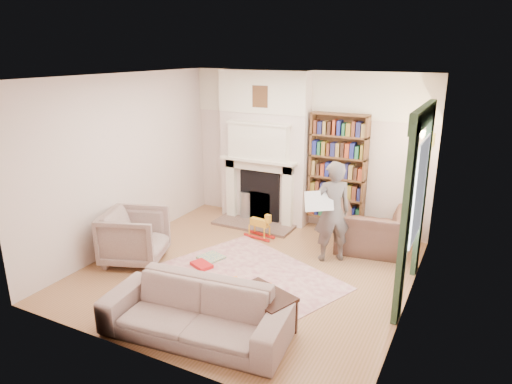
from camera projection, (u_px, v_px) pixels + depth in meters
The scene contains 25 objects.
floor at pixel (248, 270), 6.79m from camera, with size 4.50×4.50×0.00m, color olive.
ceiling at pixel (247, 77), 5.95m from camera, with size 4.50×4.50×0.00m, color white.
wall_back at pixel (306, 150), 8.28m from camera, with size 4.50×4.50×0.00m, color beige.
wall_front at pixel (140, 235), 4.46m from camera, with size 4.50×4.50×0.00m, color beige.
wall_left at pixel (125, 162), 7.35m from camera, with size 4.50×4.50×0.00m, color beige.
wall_right at pixel (416, 203), 5.39m from camera, with size 4.50×4.50×0.00m, color beige.
fireplace at pixel (264, 149), 8.44m from camera, with size 1.70×0.58×2.80m.
bookcase at pixel (338, 167), 7.96m from camera, with size 1.00×0.24×1.85m, color brown.
window at pixel (420, 190), 5.73m from camera, with size 0.02×0.90×1.30m, color silver.
curtain_left at pixel (405, 227), 5.22m from camera, with size 0.07×0.32×2.40m, color #2B432D.
curtain_right at pixel (423, 194), 6.41m from camera, with size 0.07×0.32×2.40m, color #2B432D.
pelmet at pixel (424, 116), 5.47m from camera, with size 0.09×1.70×0.24m, color #2B432D.
wall_sconce at pixel (419, 139), 6.62m from camera, with size 0.20×0.24×0.24m, color gold, non-canonical shape.
rug at pixel (248, 278), 6.55m from camera, with size 2.44×1.88×0.01m, color beige.
armchair_reading at pixel (369, 230), 7.35m from camera, with size 1.10×0.96×0.71m, color #462B25.
armchair_left at pixel (135, 237), 6.97m from camera, with size 0.87×0.90×0.82m, color #ACA08E.
sofa at pixel (195, 312), 5.14m from camera, with size 2.12×0.83×0.62m, color gray.
man_reading at pixel (332, 212), 6.90m from camera, with size 0.58×0.38×1.58m, color #4F443F.
newspaper at pixel (319, 201), 6.74m from camera, with size 0.43×0.02×0.30m, color silver.
coffee_table at pixel (264, 311), 5.32m from camera, with size 0.70×0.45×0.45m, color black, non-canonical shape.
paraffin_heater at pixel (246, 205), 8.78m from camera, with size 0.24×0.24×0.55m, color #A0A2A7.
rocking_horse at pixel (259, 225), 7.89m from camera, with size 0.52×0.21×0.46m, color gold, non-canonical shape.
board_game at pixel (211, 257), 7.14m from camera, with size 0.34×0.34×0.03m, color #F0C754.
game_box_lid at pixel (202, 265), 6.87m from camera, with size 0.33×0.22×0.05m, color red.
comic_annuals at pixel (252, 285), 6.31m from camera, with size 0.81×0.34×0.02m.
Camera 1 is at (2.89, -5.41, 3.14)m, focal length 32.00 mm.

